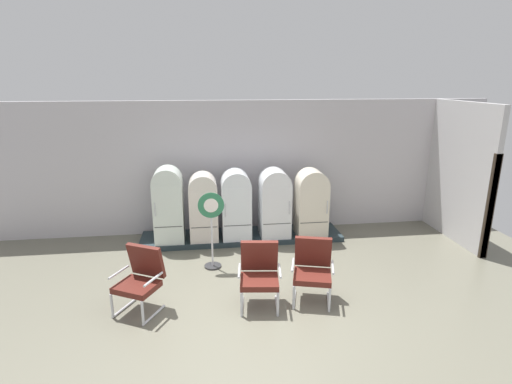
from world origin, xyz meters
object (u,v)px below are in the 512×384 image
refrigerator_3 (275,201)px  armchair_left (141,277)px  refrigerator_1 (203,205)px  refrigerator_0 (168,202)px  refrigerator_2 (236,202)px  armchair_right (313,267)px  refrigerator_4 (311,200)px  sign_stand (212,231)px  armchair_center (259,272)px

refrigerator_3 → armchair_left: size_ratio=1.46×
refrigerator_3 → armchair_left: refrigerator_3 is taller
refrigerator_1 → refrigerator_0: bearing=-179.7°
refrigerator_0 → refrigerator_2: (1.41, 0.03, -0.06)m
armchair_left → armchair_right: bearing=-0.6°
refrigerator_2 → armchair_left: size_ratio=1.45×
refrigerator_1 → refrigerator_3: (1.53, 0.03, 0.02)m
armchair_left → armchair_right: size_ratio=1.00×
refrigerator_1 → refrigerator_2: (0.69, 0.03, 0.02)m
armchair_right → refrigerator_2: bearing=111.5°
refrigerator_4 → sign_stand: (-2.20, -1.18, -0.14)m
armchair_center → refrigerator_2: bearing=93.2°
refrigerator_4 → sign_stand: 2.50m
refrigerator_2 → refrigerator_3: 0.84m
refrigerator_2 → armchair_center: refrigerator_2 is taller
refrigerator_4 → armchair_center: bearing=-120.4°
sign_stand → refrigerator_0: bearing=126.2°
refrigerator_0 → armchair_right: size_ratio=1.57×
armchair_right → sign_stand: size_ratio=0.69×
refrigerator_2 → sign_stand: size_ratio=1.00×
refrigerator_1 → refrigerator_3: refrigerator_3 is taller
refrigerator_1 → sign_stand: refrigerator_1 is taller
sign_stand → armchair_left: bearing=-130.5°
refrigerator_3 → refrigerator_4: refrigerator_3 is taller
refrigerator_2 → sign_stand: 1.34m
armchair_left → sign_stand: 1.73m
refrigerator_4 → armchair_right: refrigerator_4 is taller
armchair_center → sign_stand: bearing=116.8°
refrigerator_2 → refrigerator_4: bearing=-1.2°
refrigerator_1 → refrigerator_4: 2.34m
refrigerator_3 → sign_stand: (-1.39, -1.21, -0.15)m
refrigerator_3 → armchair_center: size_ratio=1.46×
refrigerator_0 → armchair_center: refrigerator_0 is taller
armchair_left → sign_stand: bearing=49.5°
armchair_left → refrigerator_3: bearing=45.2°
armchair_center → armchair_left: bearing=177.8°
armchair_center → refrigerator_0: bearing=121.4°
refrigerator_2 → armchair_right: refrigerator_2 is taller
armchair_right → sign_stand: sign_stand is taller
refrigerator_1 → armchair_right: refrigerator_1 is taller
refrigerator_0 → armchair_left: (-0.25, -2.49, -0.40)m
refrigerator_2 → refrigerator_4: refrigerator_2 is taller
refrigerator_0 → armchair_left: size_ratio=1.57×
refrigerator_1 → refrigerator_3: bearing=1.1°
refrigerator_0 → armchair_center: bearing=-58.6°
refrigerator_1 → refrigerator_3: 1.53m
refrigerator_4 → sign_stand: refrigerator_4 is taller
refrigerator_0 → sign_stand: 1.48m
refrigerator_2 → refrigerator_3: refrigerator_3 is taller
refrigerator_4 → armchair_right: size_ratio=1.43×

